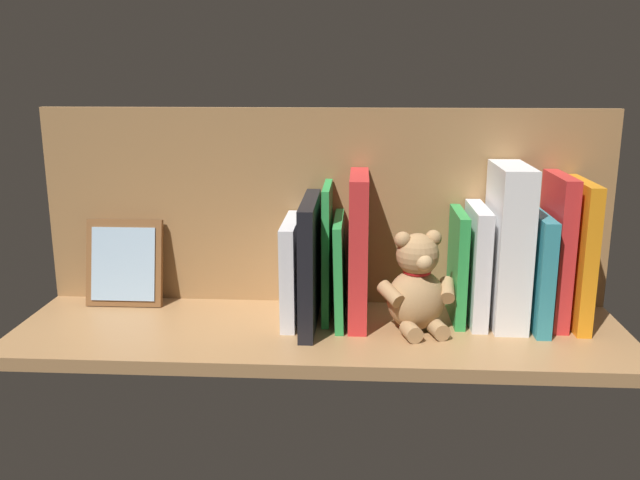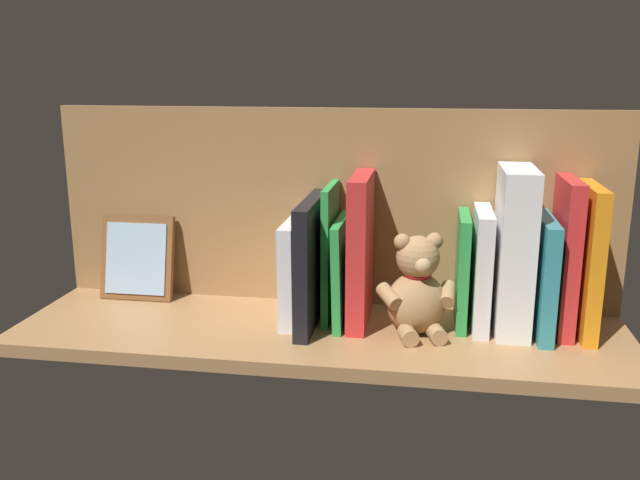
# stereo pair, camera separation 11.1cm
# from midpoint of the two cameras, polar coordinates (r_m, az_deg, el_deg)

# --- Properties ---
(ground_plane) EXTENTS (1.02, 0.32, 0.02)m
(ground_plane) POSITION_cam_midpoint_polar(r_m,az_deg,el_deg) (1.16, -2.76, -7.82)
(ground_plane) COLOR #A87A4C
(shelf_back_panel) EXTENTS (1.02, 0.02, 0.36)m
(shelf_back_panel) POSITION_cam_midpoint_polar(r_m,az_deg,el_deg) (1.23, -2.20, 2.74)
(shelf_back_panel) COLOR #9E7245
(shelf_back_panel) RESTS_ON ground_plane
(book_0) EXTENTS (0.02, 0.15, 0.24)m
(book_0) POSITION_cam_midpoint_polar(r_m,az_deg,el_deg) (1.19, 18.33, -1.09)
(book_0) COLOR orange
(book_0) RESTS_ON ground_plane
(book_1) EXTENTS (0.03, 0.14, 0.25)m
(book_1) POSITION_cam_midpoint_polar(r_m,az_deg,el_deg) (1.19, 16.71, -0.80)
(book_1) COLOR red
(book_1) RESTS_ON ground_plane
(book_2) EXTENTS (0.02, 0.17, 0.19)m
(book_2) POSITION_cam_midpoint_polar(r_m,az_deg,el_deg) (1.18, 15.14, -2.40)
(book_2) COLOR teal
(book_2) RESTS_ON ground_plane
(dictionary_thick_white) EXTENTS (0.05, 0.15, 0.27)m
(dictionary_thick_white) POSITION_cam_midpoint_polar(r_m,az_deg,el_deg) (1.17, 12.90, -0.45)
(dictionary_thick_white) COLOR white
(dictionary_thick_white) RESTS_ON ground_plane
(book_3) EXTENTS (0.03, 0.14, 0.20)m
(book_3) POSITION_cam_midpoint_polar(r_m,az_deg,el_deg) (1.17, 10.38, -2.04)
(book_3) COLOR silver
(book_3) RESTS_ON ground_plane
(book_4) EXTENTS (0.02, 0.13, 0.19)m
(book_4) POSITION_cam_midpoint_polar(r_m,az_deg,el_deg) (1.17, 8.84, -2.17)
(book_4) COLOR green
(book_4) RESTS_ON ground_plane
(teddy_bear) EXTENTS (0.13, 0.13, 0.17)m
(teddy_bear) POSITION_cam_midpoint_polar(r_m,az_deg,el_deg) (1.12, 5.36, -3.99)
(teddy_bear) COLOR tan
(teddy_bear) RESTS_ON ground_plane
(book_5) EXTENTS (0.03, 0.17, 0.25)m
(book_5) POSITION_cam_midpoint_polar(r_m,az_deg,el_deg) (1.15, 0.50, -0.74)
(book_5) COLOR red
(book_5) RESTS_ON ground_plane
(book_6) EXTENTS (0.02, 0.17, 0.18)m
(book_6) POSITION_cam_midpoint_polar(r_m,az_deg,el_deg) (1.16, -1.07, -2.51)
(book_6) COLOR green
(book_6) RESTS_ON ground_plane
(book_7) EXTENTS (0.01, 0.14, 0.23)m
(book_7) POSITION_cam_midpoint_polar(r_m,az_deg,el_deg) (1.17, -2.11, -1.01)
(book_7) COLOR green
(book_7) RESTS_ON ground_plane
(book_8) EXTENTS (0.02, 0.21, 0.21)m
(book_8) POSITION_cam_midpoint_polar(r_m,az_deg,el_deg) (1.14, -3.64, -1.91)
(book_8) COLOR black
(book_8) RESTS_ON ground_plane
(book_9) EXTENTS (0.03, 0.17, 0.17)m
(book_9) POSITION_cam_midpoint_polar(r_m,az_deg,el_deg) (1.17, -5.13, -2.54)
(book_9) COLOR silver
(book_9) RESTS_ON ground_plane
(picture_frame_leaning) EXTENTS (0.14, 0.05, 0.16)m
(picture_frame_leaning) POSITION_cam_midpoint_polar(r_m,az_deg,el_deg) (1.30, -18.47, -1.89)
(picture_frame_leaning) COLOR brown
(picture_frame_leaning) RESTS_ON ground_plane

